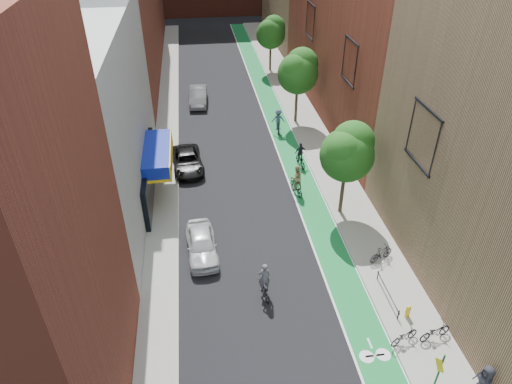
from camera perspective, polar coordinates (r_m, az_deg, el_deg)
name	(u,v)px	position (r m, az deg, el deg)	size (l,w,h in m)	color
ground	(286,348)	(22.74, 3.77, -18.88)	(160.00, 160.00, 0.00)	black
bike_lane	(274,114)	(43.91, 2.30, 9.67)	(2.00, 68.00, 0.01)	#157A37
sidewalk_left	(168,120)	(43.35, -10.99, 8.83)	(2.00, 68.00, 0.15)	gray
sidewalk_right	(300,112)	(44.37, 5.53, 9.90)	(3.00, 68.00, 0.15)	gray
building_left_white	(72,119)	(30.87, -21.99, 8.41)	(8.00, 20.00, 12.00)	silver
tree_near	(348,151)	(28.40, 11.42, 5.05)	(3.40, 3.36, 6.42)	#332619
tree_mid	(298,70)	(40.62, 5.32, 14.91)	(3.55, 3.53, 6.74)	#332619
tree_far	(271,32)	(53.88, 1.90, 19.40)	(3.30, 3.25, 6.21)	#332619
sign_pole	(437,376)	(20.91, 21.69, -20.59)	(0.13, 0.71, 3.00)	#194C26
parked_car_white	(202,244)	(26.92, -6.81, -6.49)	(1.71, 4.24, 1.45)	silver
parked_car_black	(187,161)	(35.13, -8.59, 3.86)	(2.20, 4.78, 1.33)	black
parked_car_silver	(198,96)	(46.36, -7.23, 11.82)	(1.64, 4.70, 1.55)	gray
cyclist_lead	(264,285)	(24.32, 1.05, -11.53)	(0.74, 1.64, 2.13)	black
cyclist_lane_near	(296,182)	(31.89, 5.04, 1.27)	(1.02, 1.92, 2.17)	black
cyclist_lane_mid	(300,158)	(35.27, 5.58, 4.27)	(0.96, 1.93, 1.91)	black
cyclist_lane_far	(278,122)	(40.14, 2.79, 8.70)	(1.20, 1.81, 2.14)	black
parked_bike_near	(404,336)	(23.45, 18.04, -16.75)	(0.55, 1.57, 0.82)	black
parked_bike_mid	(381,253)	(27.21, 15.40, -7.41)	(0.46, 1.64, 0.99)	black
parked_bike_far	(435,332)	(24.05, 21.48, -15.93)	(0.59, 1.70, 0.89)	black
pedestrian	(484,382)	(22.48, 26.63, -20.46)	(0.89, 0.58, 1.83)	black
fire_hydrant	(408,311)	(24.60, 18.46, -13.93)	(0.25, 0.25, 0.70)	gold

